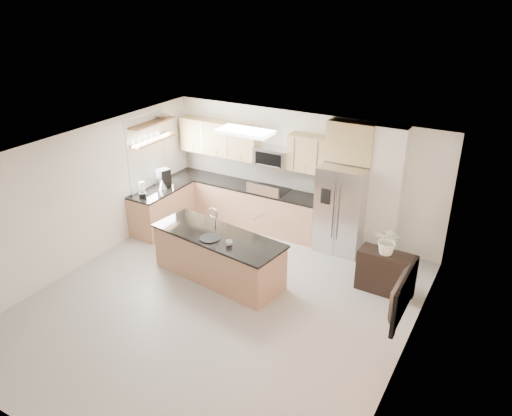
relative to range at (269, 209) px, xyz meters
The scene contains 27 objects.
floor 3.02m from the range, 78.39° to the right, with size 6.50×6.50×0.00m, color #ADA9A4.
ceiling 3.66m from the range, 78.39° to the right, with size 6.00×6.50×0.02m, color silver.
wall_back 1.07m from the range, 28.76° to the left, with size 6.00×0.02×2.60m, color white.
wall_front 6.25m from the range, 84.45° to the right, with size 6.00×0.02×2.60m, color white.
wall_left 3.87m from the range, 129.41° to the right, with size 0.02×6.50×2.60m, color white.
wall_right 4.71m from the range, 39.05° to the right, with size 0.02×6.50×2.60m, color white.
back_counter 0.63m from the range, behind, with size 3.55×0.66×1.44m.
left_counter 2.33m from the range, 152.71° to the right, with size 0.66×1.50×0.92m.
range is the anchor object (origin of this frame).
upper_cabinets 1.53m from the range, 166.83° to the left, with size 3.50×0.33×0.75m.
microwave 1.16m from the range, 90.00° to the left, with size 0.76×0.40×0.40m.
refrigerator 1.71m from the range, ahead, with size 0.92×0.78×1.78m.
partition_column 2.56m from the range, ahead, with size 0.60×0.30×2.60m, color white.
window 2.86m from the range, 155.75° to the right, with size 0.04×1.15×1.65m.
shelf_lower 2.86m from the range, 156.67° to the right, with size 0.30×1.20×0.04m, color brown.
shelf_upper 3.07m from the range, 156.67° to the right, with size 0.30×1.20×0.04m, color brown.
ceiling_fixture 2.48m from the range, 81.39° to the right, with size 1.00×0.50×0.06m, color white.
island 2.16m from the range, 86.97° to the right, with size 2.61×1.24×1.29m.
credenza 3.10m from the range, 21.11° to the right, with size 0.95×0.40×0.76m, color black.
cup 2.48m from the range, 78.14° to the right, with size 0.12×0.12×0.09m, color silver.
platter 2.39m from the range, 88.04° to the right, with size 0.36×0.36×0.02m, color black.
blender 2.70m from the range, 141.92° to the right, with size 0.15×0.15×0.35m.
kettle 2.35m from the range, 152.42° to the right, with size 0.19×0.19×0.24m.
coffee_maker 2.37m from the range, 156.39° to the right, with size 0.26×0.29×0.39m.
bowl 3.02m from the range, 164.59° to the right, with size 0.37×0.37×0.09m, color #BBBBBE.
flower_vase 3.17m from the range, 21.55° to the right, with size 0.69×0.60×0.76m, color white.
television 4.78m from the range, 41.64° to the right, with size 1.08×0.14×0.62m, color black.
Camera 1 is at (3.99, -5.73, 5.00)m, focal length 35.00 mm.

